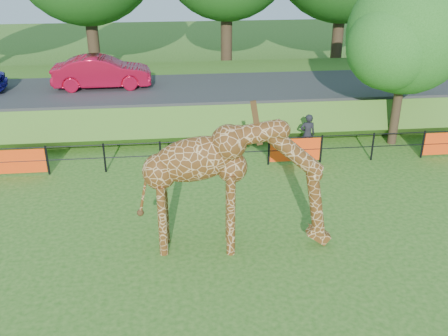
{
  "coord_description": "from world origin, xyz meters",
  "views": [
    {
      "loc": [
        -1.5,
        -8.82,
        7.66
      ],
      "look_at": [
        -0.16,
        3.51,
        2.0
      ],
      "focal_mm": 40.0,
      "sensor_mm": 36.0,
      "label": 1
    }
  ],
  "objects_px": {
    "giraffe": "(237,186)",
    "car_red": "(102,72)",
    "tree_east": "(409,38)",
    "visitor": "(307,134)"
  },
  "relations": [
    {
      "from": "giraffe",
      "to": "visitor",
      "type": "relative_size",
      "value": 3.16
    },
    {
      "from": "visitor",
      "to": "car_red",
      "type": "bearing_deg",
      "value": -30.49
    },
    {
      "from": "car_red",
      "to": "visitor",
      "type": "distance_m",
      "value": 10.06
    },
    {
      "from": "car_red",
      "to": "tree_east",
      "type": "height_order",
      "value": "tree_east"
    },
    {
      "from": "giraffe",
      "to": "tree_east",
      "type": "relative_size",
      "value": 0.76
    },
    {
      "from": "tree_east",
      "to": "car_red",
      "type": "bearing_deg",
      "value": 158.8
    },
    {
      "from": "car_red",
      "to": "giraffe",
      "type": "bearing_deg",
      "value": -159.5
    },
    {
      "from": "giraffe",
      "to": "tree_east",
      "type": "distance_m",
      "value": 10.53
    },
    {
      "from": "giraffe",
      "to": "tree_east",
      "type": "xyz_separation_m",
      "value": [
        7.52,
        6.96,
        2.44
      ]
    },
    {
      "from": "giraffe",
      "to": "car_red",
      "type": "distance_m",
      "value": 12.62
    }
  ]
}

